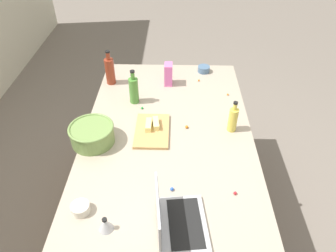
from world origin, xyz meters
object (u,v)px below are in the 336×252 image
cutting_board (152,130)px  bottle_olive (134,90)px  butter_stick_left (156,123)px  butter_stick_right (149,125)px  mixing_bowl_large (92,134)px  bottle_soy (110,71)px  ramekin_small (81,208)px  bottle_oil (233,119)px  candy_bag (168,74)px  kitchen_timer (105,224)px  laptop (175,220)px  ramekin_medium (204,69)px

cutting_board → bottle_olive: bearing=24.3°
butter_stick_left → butter_stick_right: same height
mixing_bowl_large → bottle_soy: (0.68, 0.00, 0.05)m
bottle_olive → ramekin_small: 0.95m
mixing_bowl_large → bottle_soy: 0.68m
bottle_oil → candy_bag: bottle_oil is taller
mixing_bowl_large → kitchen_timer: (-0.60, -0.19, -0.03)m
laptop → ramekin_medium: 1.46m
bottle_olive → ramekin_medium: bearing=-49.9°
butter_stick_right → kitchen_timer: kitchen_timer is taller
ramekin_medium → bottle_olive: bearing=130.1°
bottle_soy → kitchen_timer: (-1.28, -0.19, -0.07)m
butter_stick_left → candy_bag: size_ratio=0.65×
butter_stick_right → ramekin_small: 0.69m
bottle_olive → butter_stick_right: (-0.30, -0.12, -0.07)m
bottle_olive → cutting_board: 0.37m
mixing_bowl_large → kitchen_timer: 0.63m
laptop → butter_stick_right: size_ratio=3.02×
laptop → bottle_olive: (1.00, 0.30, 0.06)m
laptop → butter_stick_right: (0.70, 0.17, -0.01)m
kitchen_timer → ramekin_small: bearing=56.3°
kitchen_timer → candy_bag: bearing=-11.5°
bottle_soy → butter_stick_left: (-0.54, -0.38, -0.07)m
butter_stick_left → candy_bag: candy_bag is taller
cutting_board → kitchen_timer: 0.72m
mixing_bowl_large → bottle_soy: bearing=0.0°
bottle_oil → bottle_soy: 1.02m
bottle_soy → mixing_bowl_large: bearing=-180.0°
cutting_board → bottle_oil: bearing=-86.6°
bottle_soy → butter_stick_right: 0.65m
bottle_oil → ramekin_small: bearing=127.9°
laptop → mixing_bowl_large: laptop is taller
butter_stick_left → cutting_board: bearing=149.6°
mixing_bowl_large → butter_stick_right: bearing=-69.4°
ramekin_medium → kitchen_timer: (-1.47, 0.55, 0.01)m
bottle_oil → cutting_board: size_ratio=0.66×
laptop → mixing_bowl_large: size_ratio=1.22×
cutting_board → butter_stick_left: bearing=-30.4°
bottle_soy → butter_stick_right: size_ratio=2.46×
bottle_soy → candy_bag: bearing=-90.3°
bottle_olive → bottle_oil: bearing=-114.3°
mixing_bowl_large → kitchen_timer: size_ratio=3.53×
cutting_board → butter_stick_right: butter_stick_right is taller
butter_stick_right → kitchen_timer: size_ratio=1.43×
mixing_bowl_large → ramekin_small: 0.51m
laptop → candy_bag: size_ratio=1.95×
bottle_oil → bottle_olive: bottle_olive is taller
mixing_bowl_large → bottle_olive: bearing=-25.9°
mixing_bowl_large → bottle_olive: size_ratio=1.08×
kitchen_timer → candy_bag: 1.30m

